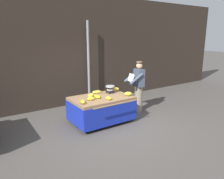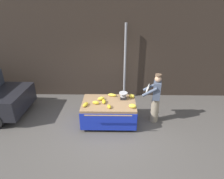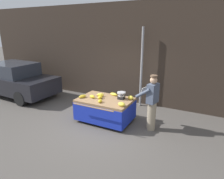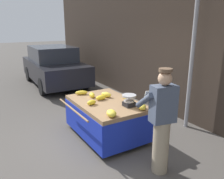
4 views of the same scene
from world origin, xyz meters
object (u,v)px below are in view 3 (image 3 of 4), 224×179
Objects in this scene: banana_bunch_6 at (82,96)px; street_pole at (141,68)px; banana_bunch_2 at (114,94)px; vendor_person at (152,103)px; banana_bunch_4 at (122,104)px; parked_car at (16,80)px; banana_bunch_1 at (100,95)px; banana_bunch_5 at (100,101)px; banana_bunch_3 at (131,98)px; weighing_scale at (121,96)px; banana_cart at (105,105)px; banana_bunch_0 at (100,97)px; banana_bunch_7 at (92,97)px.

street_pole is at bearing 57.70° from banana_bunch_6.
banana_bunch_2 is 0.17× the size of vendor_person.
parked_car reaches higher than banana_bunch_4.
street_pole is 2.01m from banana_bunch_1.
banana_bunch_4 is (0.16, -2.16, -0.69)m from street_pole.
banana_bunch_6 is at bearing 171.46° from banana_bunch_5.
banana_bunch_3 is 0.72× the size of banana_bunch_6.
street_pole is 2.37m from banana_bunch_5.
banana_bunch_6 is at bearing -140.14° from banana_bunch_1.
banana_bunch_1 is 0.82× the size of banana_bunch_2.
street_pole is at bearing 63.35° from banana_bunch_1.
banana_bunch_5 is 0.05× the size of parked_car.
banana_bunch_2 is (-0.37, 0.19, -0.07)m from weighing_scale.
banana_bunch_3 is at bearing 23.76° from banana_cart.
banana_cart is 7.40× the size of banana_bunch_4.
banana_bunch_0 is at bearing -156.36° from weighing_scale.
banana_cart is 0.51m from banana_bunch_2.
banana_bunch_5 reaches higher than banana_cart.
banana_bunch_7 is (-0.52, -0.56, 0.01)m from banana_bunch_2.
banana_bunch_6 is at bearing -158.84° from banana_bunch_3.
banana_bunch_4 reaches higher than banana_cart.
banana_bunch_1 is 1.04m from banana_bunch_3.
banana_bunch_2 is 0.76m from banana_bunch_7.
banana_bunch_6 is 2.28m from vendor_person.
banana_bunch_0 is at bearing 19.70° from banana_bunch_6.
street_pole reaches higher than banana_bunch_0.
banana_bunch_0 reaches higher than banana_bunch_6.
banana_cart is 7.29× the size of banana_bunch_1.
banana_bunch_5 is 4.99m from parked_car.
street_pole is at bearing 86.10° from weighing_scale.
banana_bunch_1 is 1.14× the size of banana_bunch_7.
banana_bunch_5 is (-0.45, -0.59, -0.07)m from weighing_scale.
parked_car is at bearing 177.18° from vendor_person.
banana_bunch_4 is 5.71m from parked_car.
vendor_person is at bearing 29.40° from banana_bunch_4.
weighing_scale is 0.31m from banana_bunch_3.
banana_bunch_3 is at bearing 88.24° from banana_bunch_4.
parked_car reaches higher than banana_bunch_3.
banana_cart is at bearing -5.03° from parked_car.
banana_bunch_1 is at bearing 150.64° from banana_cart.
banana_bunch_6 is at bearing -160.30° from banana_bunch_0.
street_pole reaches higher than banana_bunch_4.
weighing_scale is 0.43m from banana_bunch_2.
vendor_person is at bearing -2.82° from parked_car.
banana_bunch_0 is at bearing -5.65° from parked_car.
banana_cart is at bearing -103.19° from banana_bunch_2.
banana_cart is at bearing 16.91° from banana_bunch_7.
vendor_person is (1.05, -0.13, -0.02)m from weighing_scale.
street_pole is 2.31m from banana_bunch_7.
vendor_person is (1.69, 0.15, 0.05)m from banana_bunch_0.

